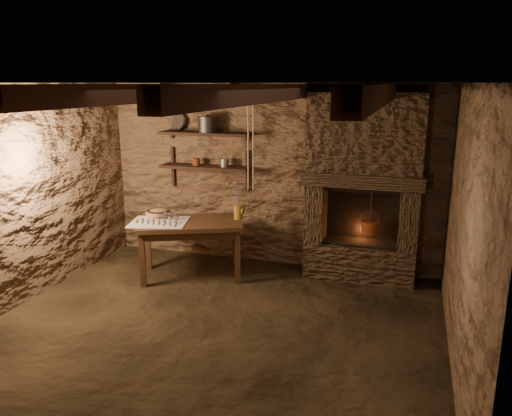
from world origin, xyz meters
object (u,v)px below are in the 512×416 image
(work_table, at_px, (191,247))
(stoneware_jug, at_px, (239,205))
(iron_stockpot, at_px, (208,125))
(wooden_bowl, at_px, (159,213))
(red_pot, at_px, (370,226))

(work_table, height_order, stoneware_jug, stoneware_jug)
(stoneware_jug, bearing_deg, iron_stockpot, 158.48)
(iron_stockpot, bearing_deg, wooden_bowl, -129.31)
(stoneware_jug, distance_m, red_pot, 1.64)
(stoneware_jug, xyz_separation_m, wooden_bowl, (-1.03, -0.20, -0.14))
(stoneware_jug, distance_m, iron_stockpot, 1.17)
(stoneware_jug, xyz_separation_m, iron_stockpot, (-0.56, 0.38, 0.96))
(red_pot, bearing_deg, wooden_bowl, -170.26)
(work_table, xyz_separation_m, stoneware_jug, (0.54, 0.28, 0.51))
(work_table, distance_m, iron_stockpot, 1.61)
(iron_stockpot, bearing_deg, red_pot, -3.17)
(stoneware_jug, bearing_deg, work_table, -140.10)
(stoneware_jug, height_order, wooden_bowl, stoneware_jug)
(stoneware_jug, height_order, iron_stockpot, iron_stockpot)
(wooden_bowl, height_order, iron_stockpot, iron_stockpot)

